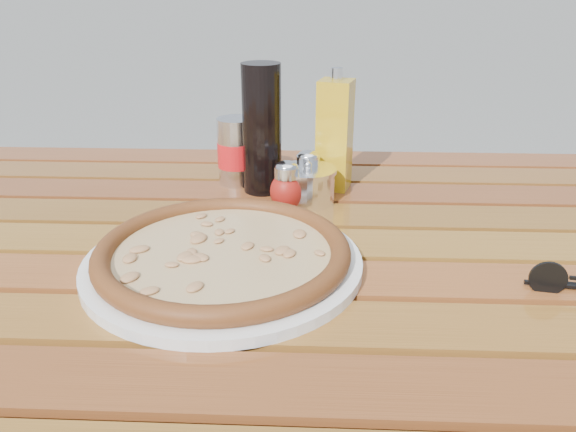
{
  "coord_description": "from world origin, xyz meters",
  "views": [
    {
      "loc": [
        0.03,
        -0.72,
        1.1
      ],
      "look_at": [
        0.0,
        0.02,
        0.78
      ],
      "focal_mm": 35.0,
      "sensor_mm": 36.0,
      "label": 1
    }
  ],
  "objects_px": {
    "olive_oil_cruet": "(335,135)",
    "pepper_shaker": "(287,187)",
    "table": "(287,287)",
    "dark_bottle": "(262,129)",
    "pizza": "(223,252)",
    "oregano_shaker": "(308,175)",
    "sunglasses": "(576,282)",
    "plate": "(223,263)",
    "soda_can": "(236,152)",
    "parmesan_tin": "(307,185)"
  },
  "relations": [
    {
      "from": "parmesan_tin",
      "to": "dark_bottle",
      "type": "bearing_deg",
      "value": 146.67
    },
    {
      "from": "plate",
      "to": "sunglasses",
      "type": "distance_m",
      "value": 0.43
    },
    {
      "from": "oregano_shaker",
      "to": "dark_bottle",
      "type": "bearing_deg",
      "value": 163.34
    },
    {
      "from": "table",
      "to": "sunglasses",
      "type": "bearing_deg",
      "value": -20.36
    },
    {
      "from": "plate",
      "to": "sunglasses",
      "type": "relative_size",
      "value": 3.24
    },
    {
      "from": "dark_bottle",
      "to": "table",
      "type": "bearing_deg",
      "value": -75.58
    },
    {
      "from": "plate",
      "to": "dark_bottle",
      "type": "relative_size",
      "value": 1.64
    },
    {
      "from": "plate",
      "to": "dark_bottle",
      "type": "bearing_deg",
      "value": 84.54
    },
    {
      "from": "plate",
      "to": "pepper_shaker",
      "type": "distance_m",
      "value": 0.22
    },
    {
      "from": "sunglasses",
      "to": "olive_oil_cruet",
      "type": "bearing_deg",
      "value": 137.53
    },
    {
      "from": "dark_bottle",
      "to": "sunglasses",
      "type": "height_order",
      "value": "dark_bottle"
    },
    {
      "from": "plate",
      "to": "olive_oil_cruet",
      "type": "relative_size",
      "value": 1.71
    },
    {
      "from": "pepper_shaker",
      "to": "oregano_shaker",
      "type": "xyz_separation_m",
      "value": [
        0.03,
        0.06,
        0.0
      ]
    },
    {
      "from": "plate",
      "to": "pepper_shaker",
      "type": "bearing_deg",
      "value": 70.22
    },
    {
      "from": "plate",
      "to": "oregano_shaker",
      "type": "relative_size",
      "value": 4.39
    },
    {
      "from": "pizza",
      "to": "plate",
      "type": "bearing_deg",
      "value": 135.0
    },
    {
      "from": "olive_oil_cruet",
      "to": "pepper_shaker",
      "type": "bearing_deg",
      "value": -126.71
    },
    {
      "from": "pepper_shaker",
      "to": "soda_can",
      "type": "distance_m",
      "value": 0.15
    },
    {
      "from": "plate",
      "to": "dark_bottle",
      "type": "distance_m",
      "value": 0.31
    },
    {
      "from": "oregano_shaker",
      "to": "olive_oil_cruet",
      "type": "relative_size",
      "value": 0.39
    },
    {
      "from": "pizza",
      "to": "oregano_shaker",
      "type": "distance_m",
      "value": 0.28
    },
    {
      "from": "oregano_shaker",
      "to": "parmesan_tin",
      "type": "relative_size",
      "value": 0.65
    },
    {
      "from": "sunglasses",
      "to": "pizza",
      "type": "bearing_deg",
      "value": -176.59
    },
    {
      "from": "parmesan_tin",
      "to": "pepper_shaker",
      "type": "bearing_deg",
      "value": -136.43
    },
    {
      "from": "soda_can",
      "to": "parmesan_tin",
      "type": "relative_size",
      "value": 0.96
    },
    {
      "from": "oregano_shaker",
      "to": "plate",
      "type": "bearing_deg",
      "value": -112.08
    },
    {
      "from": "table",
      "to": "olive_oil_cruet",
      "type": "bearing_deg",
      "value": 72.29
    },
    {
      "from": "oregano_shaker",
      "to": "sunglasses",
      "type": "distance_m",
      "value": 0.45
    },
    {
      "from": "soda_can",
      "to": "parmesan_tin",
      "type": "xyz_separation_m",
      "value": [
        0.13,
        -0.09,
        -0.03
      ]
    },
    {
      "from": "pizza",
      "to": "soda_can",
      "type": "bearing_deg",
      "value": 94.07
    },
    {
      "from": "dark_bottle",
      "to": "soda_can",
      "type": "relative_size",
      "value": 1.83
    },
    {
      "from": "plate",
      "to": "pepper_shaker",
      "type": "height_order",
      "value": "pepper_shaker"
    },
    {
      "from": "olive_oil_cruet",
      "to": "parmesan_tin",
      "type": "xyz_separation_m",
      "value": [
        -0.05,
        -0.07,
        -0.07
      ]
    },
    {
      "from": "pizza",
      "to": "parmesan_tin",
      "type": "bearing_deg",
      "value": 65.65
    },
    {
      "from": "table",
      "to": "soda_can",
      "type": "relative_size",
      "value": 11.67
    },
    {
      "from": "pizza",
      "to": "soda_can",
      "type": "height_order",
      "value": "soda_can"
    },
    {
      "from": "table",
      "to": "parmesan_tin",
      "type": "distance_m",
      "value": 0.19
    },
    {
      "from": "sunglasses",
      "to": "oregano_shaker",
      "type": "bearing_deg",
      "value": 145.73
    },
    {
      "from": "plate",
      "to": "soda_can",
      "type": "distance_m",
      "value": 0.33
    },
    {
      "from": "table",
      "to": "dark_bottle",
      "type": "xyz_separation_m",
      "value": [
        -0.05,
        0.2,
        0.19
      ]
    },
    {
      "from": "pepper_shaker",
      "to": "pizza",
      "type": "bearing_deg",
      "value": -109.78
    },
    {
      "from": "table",
      "to": "olive_oil_cruet",
      "type": "xyz_separation_m",
      "value": [
        0.07,
        0.23,
        0.17
      ]
    },
    {
      "from": "olive_oil_cruet",
      "to": "parmesan_tin",
      "type": "height_order",
      "value": "olive_oil_cruet"
    },
    {
      "from": "pizza",
      "to": "pepper_shaker",
      "type": "bearing_deg",
      "value": 70.22
    },
    {
      "from": "pizza",
      "to": "oregano_shaker",
      "type": "height_order",
      "value": "oregano_shaker"
    },
    {
      "from": "plate",
      "to": "pizza",
      "type": "height_order",
      "value": "pizza"
    },
    {
      "from": "pepper_shaker",
      "to": "olive_oil_cruet",
      "type": "xyz_separation_m",
      "value": [
        0.08,
        0.11,
        0.06
      ]
    },
    {
      "from": "pepper_shaker",
      "to": "sunglasses",
      "type": "xyz_separation_m",
      "value": [
        0.36,
        -0.25,
        -0.02
      ]
    },
    {
      "from": "dark_bottle",
      "to": "soda_can",
      "type": "height_order",
      "value": "dark_bottle"
    },
    {
      "from": "pepper_shaker",
      "to": "soda_can",
      "type": "bearing_deg",
      "value": 128.96
    }
  ]
}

